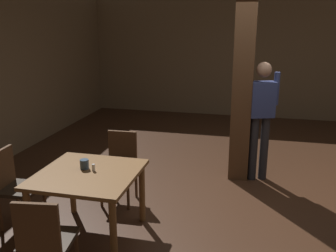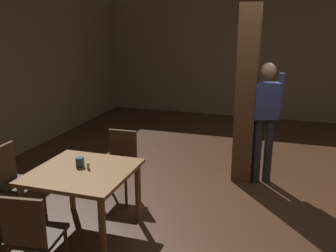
# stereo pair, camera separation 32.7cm
# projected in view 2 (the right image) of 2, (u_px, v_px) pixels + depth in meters

# --- Properties ---
(ground_plane) EXTENTS (10.80, 10.80, 0.00)m
(ground_plane) POSITION_uv_depth(u_px,v_px,m) (243.00, 199.00, 4.93)
(ground_plane) COLOR #382114
(wall_back) EXTENTS (8.00, 0.10, 2.80)m
(wall_back) POSITION_uv_depth(u_px,v_px,m) (270.00, 59.00, 8.67)
(wall_back) COLOR #756047
(wall_back) RESTS_ON ground_plane
(pillar) EXTENTS (0.28, 0.28, 2.80)m
(pillar) POSITION_uv_depth(u_px,v_px,m) (247.00, 85.00, 5.18)
(pillar) COLOR #4C301C
(pillar) RESTS_ON ground_plane
(dining_table) EXTENTS (1.02, 1.02, 0.75)m
(dining_table) POSITION_uv_depth(u_px,v_px,m) (83.00, 180.00, 3.97)
(dining_table) COLOR brown
(dining_table) RESTS_ON ground_plane
(chair_north) EXTENTS (0.43, 0.43, 0.89)m
(chair_north) POSITION_uv_depth(u_px,v_px,m) (120.00, 162.00, 4.83)
(chair_north) COLOR #2D2319
(chair_north) RESTS_ON ground_plane
(chair_west) EXTENTS (0.44, 0.44, 0.89)m
(chair_west) POSITION_uv_depth(u_px,v_px,m) (14.00, 179.00, 4.31)
(chair_west) COLOR #2D2319
(chair_west) RESTS_ON ground_plane
(chair_south) EXTENTS (0.48, 0.48, 0.89)m
(chair_south) POSITION_uv_depth(u_px,v_px,m) (32.00, 234.00, 3.19)
(chair_south) COLOR #2D2319
(chair_south) RESTS_ON ground_plane
(napkin_cup) EXTENTS (0.09, 0.09, 0.10)m
(napkin_cup) POSITION_uv_depth(u_px,v_px,m) (80.00, 162.00, 4.03)
(napkin_cup) COLOR #33475B
(napkin_cup) RESTS_ON dining_table
(salt_shaker) EXTENTS (0.03, 0.03, 0.08)m
(salt_shaker) POSITION_uv_depth(u_px,v_px,m) (88.00, 165.00, 3.96)
(salt_shaker) COLOR silver
(salt_shaker) RESTS_ON dining_table
(standing_person) EXTENTS (0.47, 0.30, 1.72)m
(standing_person) POSITION_uv_depth(u_px,v_px,m) (265.00, 115.00, 5.20)
(standing_person) COLOR navy
(standing_person) RESTS_ON ground_plane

